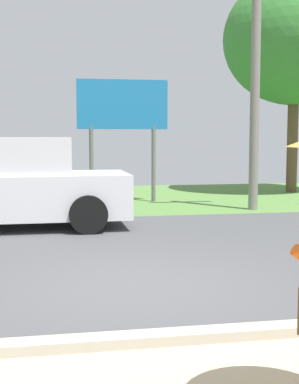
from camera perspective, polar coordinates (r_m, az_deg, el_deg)
The scene contains 5 objects.
ground_plane at distance 10.05m, azimuth -4.14°, elevation -5.45°, with size 40.00×22.00×0.20m.
pickup_truck at distance 11.82m, azimuth -14.83°, elevation 0.57°, with size 5.20×2.28×1.88m.
utility_pole at distance 14.55m, azimuth 10.87°, elevation 10.80°, with size 1.80×0.24×6.06m.
roadside_billboard at distance 15.86m, azimuth -2.80°, elevation 8.12°, with size 2.60×0.12×3.50m.
tree_left_far at distance 19.61m, azimuth 14.82°, elevation 14.99°, with size 4.77×4.77×7.28m.
Camera 1 is at (-1.06, -6.85, 1.92)m, focal length 51.57 mm.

